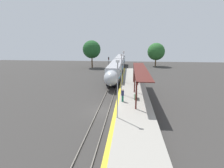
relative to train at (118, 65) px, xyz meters
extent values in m
plane|color=#383533|center=(0.00, -29.13, -2.29)|extent=(120.00, 120.00, 0.00)
cube|color=slate|center=(-0.72, -29.13, -2.22)|extent=(0.08, 90.00, 0.15)
cube|color=slate|center=(0.72, -29.13, -2.22)|extent=(0.08, 90.00, 0.15)
cube|color=black|center=(0.00, -8.27, -1.64)|extent=(2.52, 17.38, 0.87)
cube|color=#28282D|center=(0.00, -8.27, -0.74)|extent=(2.87, 18.89, 0.91)
cube|color=#198CBF|center=(0.00, -8.27, -0.14)|extent=(2.88, 18.89, 0.31)
cube|color=#B2B7BC|center=(0.00, -8.27, 0.71)|extent=(2.87, 18.89, 1.37)
cube|color=black|center=(0.00, -8.27, 0.64)|extent=(2.90, 17.38, 0.76)
cube|color=#9E9EA3|center=(0.00, -8.27, 1.55)|extent=(2.58, 18.89, 0.30)
cylinder|color=black|center=(-0.72, -15.23, -1.82)|extent=(0.12, 0.94, 0.94)
cylinder|color=black|center=(0.72, -15.23, -1.82)|extent=(0.12, 0.94, 0.94)
cylinder|color=black|center=(-0.72, -13.03, -1.82)|extent=(0.12, 0.94, 0.94)
cylinder|color=black|center=(0.72, -13.03, -1.82)|extent=(0.12, 0.94, 0.94)
cylinder|color=black|center=(-0.72, -3.51, -1.82)|extent=(0.12, 0.94, 0.94)
cylinder|color=black|center=(0.72, -3.51, -1.82)|extent=(0.12, 0.94, 0.94)
cylinder|color=black|center=(-0.72, -1.31, -1.82)|extent=(0.12, 0.94, 0.94)
cylinder|color=black|center=(0.72, -1.31, -1.82)|extent=(0.12, 0.94, 0.94)
ellipsoid|color=#B2B7BC|center=(0.00, -19.05, 0.10)|extent=(2.75, 4.01, 2.85)
ellipsoid|color=black|center=(0.00, -19.55, 0.57)|extent=(2.01, 2.34, 1.45)
sphere|color=#F9F4CC|center=(0.00, -20.56, -0.95)|extent=(0.24, 0.24, 0.24)
cube|color=black|center=(0.00, 11.43, -1.64)|extent=(2.52, 17.38, 0.87)
cube|color=#28282D|center=(0.00, 11.43, -0.74)|extent=(2.87, 18.89, 0.91)
cube|color=#198CBF|center=(0.00, 11.43, -0.14)|extent=(2.88, 18.89, 0.31)
cube|color=#B2B7BC|center=(0.00, 11.43, 0.71)|extent=(2.87, 18.89, 1.37)
cube|color=black|center=(0.00, 11.43, 0.64)|extent=(2.90, 17.38, 0.76)
cube|color=#9E9EA3|center=(0.00, 11.43, 1.55)|extent=(2.58, 18.89, 0.30)
cylinder|color=black|center=(-0.72, 4.47, -1.82)|extent=(0.12, 0.94, 0.94)
cylinder|color=black|center=(0.72, 4.47, -1.82)|extent=(0.12, 0.94, 0.94)
cylinder|color=black|center=(-0.72, 6.67, -1.82)|extent=(0.12, 0.94, 0.94)
cylinder|color=black|center=(0.72, 6.67, -1.82)|extent=(0.12, 0.94, 0.94)
cylinder|color=black|center=(-0.72, 16.18, -1.82)|extent=(0.12, 0.94, 0.94)
cylinder|color=black|center=(0.72, 16.18, -1.82)|extent=(0.12, 0.94, 0.94)
cylinder|color=black|center=(-0.72, 18.38, -1.82)|extent=(0.12, 0.94, 0.94)
cylinder|color=black|center=(0.72, 18.38, -1.82)|extent=(0.12, 0.94, 0.94)
cube|color=#9E998E|center=(3.95, -29.13, -1.81)|extent=(4.71, 64.00, 0.96)
cube|color=yellow|center=(1.79, -29.13, -1.33)|extent=(0.40, 64.00, 0.01)
cube|color=#4C6B4C|center=(4.27, -26.99, -1.12)|extent=(0.36, 0.06, 0.42)
cube|color=#4C6B4C|center=(4.27, -25.81, -1.12)|extent=(0.36, 0.06, 0.42)
cube|color=#4C6B4C|center=(4.27, -26.40, -0.90)|extent=(0.44, 1.58, 0.03)
cube|color=#4C6B4C|center=(4.47, -26.40, -0.66)|extent=(0.04, 1.58, 0.44)
cube|color=#1E604C|center=(2.48, -27.81, -0.90)|extent=(0.28, 0.20, 0.86)
cube|color=navy|center=(2.48, -27.81, -0.13)|extent=(0.36, 0.22, 0.68)
sphere|color=beige|center=(2.48, -27.81, 0.33)|extent=(0.23, 0.23, 0.23)
cylinder|color=#59595E|center=(-2.31, -3.56, -0.19)|extent=(0.14, 0.14, 4.20)
cube|color=black|center=(-2.31, -3.56, 2.25)|extent=(0.28, 0.20, 0.70)
sphere|color=black|center=(-2.31, -3.67, 2.42)|extent=(0.14, 0.14, 0.14)
sphere|color=red|center=(-2.31, -3.67, 2.08)|extent=(0.14, 0.14, 0.14)
cylinder|color=#9E9EA3|center=(2.12, -33.05, 1.65)|extent=(0.12, 0.12, 5.96)
cube|color=silver|center=(2.12, -33.05, 4.75)|extent=(0.36, 0.20, 0.24)
cylinder|color=#9E9EA3|center=(2.12, -24.50, 1.65)|extent=(0.12, 0.12, 5.96)
cube|color=silver|center=(2.12, -24.50, 4.75)|extent=(0.36, 0.20, 0.24)
cylinder|color=#9E9EA3|center=(2.12, -15.95, 1.65)|extent=(0.12, 0.12, 5.96)
cube|color=silver|center=(2.12, -15.95, 4.75)|extent=(0.36, 0.20, 0.24)
cylinder|color=#511E19|center=(4.19, -30.36, 0.40)|extent=(0.20, 0.20, 3.47)
cylinder|color=#511E19|center=(4.19, -23.07, 0.40)|extent=(0.20, 0.20, 3.47)
cylinder|color=#511E19|center=(4.19, -15.79, 0.40)|extent=(0.20, 0.20, 3.47)
cube|color=#511E19|center=(4.19, -23.07, 2.24)|extent=(0.24, 17.58, 0.36)
cube|color=#511E19|center=(5.09, -23.07, 2.36)|extent=(2.00, 17.58, 0.10)
cylinder|color=brown|center=(-9.76, 9.59, -0.36)|extent=(0.44, 0.44, 3.87)
sphere|color=#1E5123|center=(-9.76, 9.59, 4.03)|extent=(6.12, 6.12, 6.12)
cylinder|color=brown|center=(12.83, 15.20, -0.84)|extent=(0.44, 0.44, 2.90)
sphere|color=#286028|center=(12.83, 15.20, 3.09)|extent=(6.23, 6.23, 6.23)
camera|label=1|loc=(3.31, -50.51, 6.67)|focal=28.00mm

